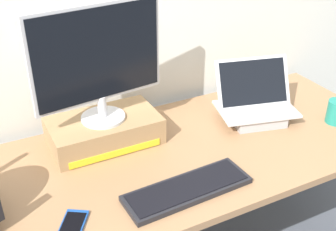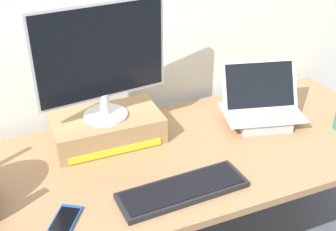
{
  "view_description": "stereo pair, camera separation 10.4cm",
  "coord_description": "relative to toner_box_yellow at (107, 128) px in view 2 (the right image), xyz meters",
  "views": [
    {
      "loc": [
        -0.63,
        -1.24,
        1.73
      ],
      "look_at": [
        0.0,
        0.0,
        0.93
      ],
      "focal_mm": 46.07,
      "sensor_mm": 36.0,
      "label": 1
    },
    {
      "loc": [
        -0.54,
        -1.28,
        1.73
      ],
      "look_at": [
        0.0,
        0.0,
        0.93
      ],
      "focal_mm": 46.07,
      "sensor_mm": 36.0,
      "label": 2
    }
  ],
  "objects": [
    {
      "name": "external_keyboard",
      "position": [
        0.15,
        -0.43,
        -0.04
      ],
      "size": [
        0.46,
        0.17,
        0.02
      ],
      "rotation": [
        0.0,
        0.0,
        0.04
      ],
      "color": "black",
      "rests_on": "desk"
    },
    {
      "name": "cell_phone",
      "position": [
        -0.26,
        -0.42,
        -0.05
      ],
      "size": [
        0.13,
        0.15,
        0.01
      ],
      "rotation": [
        0.0,
        0.0,
        -0.57
      ],
      "color": "#19479E",
      "rests_on": "desk"
    },
    {
      "name": "open_laptop",
      "position": [
        0.66,
        -0.13,
        -0.0
      ],
      "size": [
        0.38,
        0.3,
        0.26
      ],
      "rotation": [
        0.0,
        0.0,
        -0.25
      ],
      "color": "#ADADB2",
      "rests_on": "desk"
    },
    {
      "name": "desk",
      "position": [
        0.19,
        -0.2,
        -0.12
      ],
      "size": [
        1.98,
        0.76,
        0.75
      ],
      "color": "#99704C",
      "rests_on": "ground"
    },
    {
      "name": "desktop_monitor",
      "position": [
        0.0,
        -0.0,
        0.3
      ],
      "size": [
        0.52,
        0.18,
        0.46
      ],
      "rotation": [
        0.0,
        0.0,
        0.12
      ],
      "color": "silver",
      "rests_on": "toner_box_yellow"
    },
    {
      "name": "toner_box_yellow",
      "position": [
        0.0,
        0.0,
        0.0
      ],
      "size": [
        0.44,
        0.25,
        0.11
      ],
      "color": "#9E7A51",
      "rests_on": "desk"
    }
  ]
}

